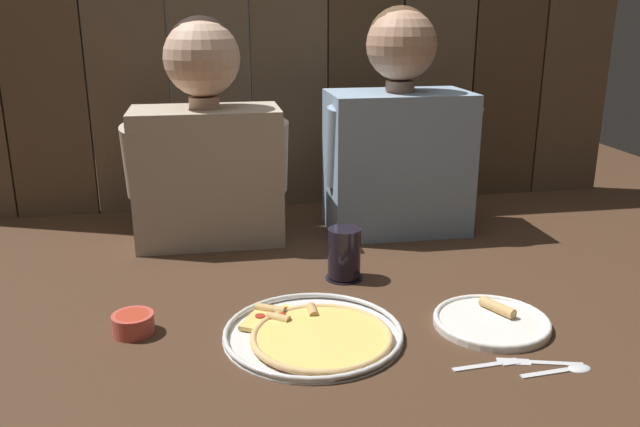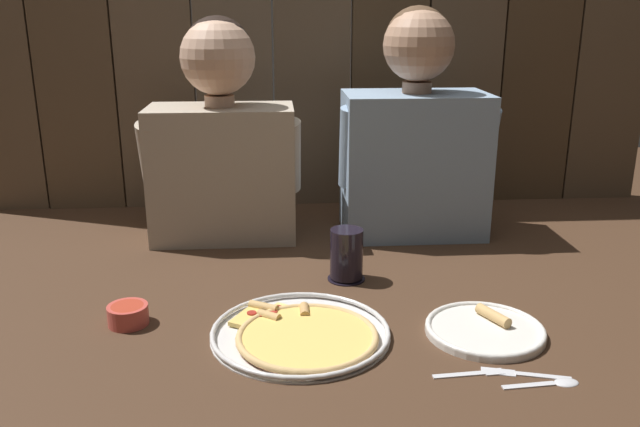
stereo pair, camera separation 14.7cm
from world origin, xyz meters
name	(u,v)px [view 1 (the left image)]	position (x,y,z in m)	size (l,w,h in m)	color
ground_plane	(339,305)	(0.00, 0.00, 0.00)	(3.20, 3.20, 0.00)	#422B1C
pizza_tray	(315,334)	(-0.08, -0.14, 0.01)	(0.36, 0.36, 0.03)	silver
dinner_plate	(492,321)	(0.29, -0.15, 0.01)	(0.24, 0.24, 0.03)	white
drinking_glass	(344,254)	(0.04, 0.14, 0.06)	(0.09, 0.09, 0.13)	black
dipping_bowl	(133,323)	(-0.43, -0.06, 0.02)	(0.08, 0.08, 0.04)	#CC4C42
table_fork	(490,364)	(0.22, -0.30, 0.00)	(0.13, 0.03, 0.01)	silver
table_knife	(539,362)	(0.31, -0.31, 0.00)	(0.15, 0.06, 0.01)	silver
table_spoon	(569,368)	(0.35, -0.34, 0.00)	(0.14, 0.03, 0.01)	silver
diner_left	(206,140)	(-0.27, 0.48, 0.28)	(0.43, 0.21, 0.60)	#B2A38E
diner_right	(398,133)	(0.27, 0.48, 0.28)	(0.43, 0.23, 0.63)	#849EB7
wooden_backdrop_wall	(288,26)	(0.00, 0.80, 0.57)	(2.19, 0.03, 1.14)	brown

